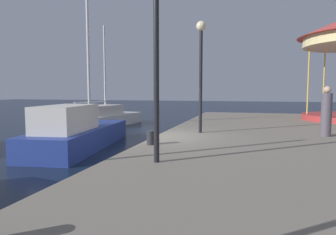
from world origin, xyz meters
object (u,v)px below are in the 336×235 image
(person_by_the_water, at_px, (326,113))
(sailboat_white, at_px, (102,118))
(sailboat_blue, at_px, (77,132))
(bollard_south, at_px, (151,138))
(lamp_post_mid_promenade, at_px, (156,18))
(lamp_post_far_end, at_px, (201,56))

(person_by_the_water, bearing_deg, sailboat_white, 150.35)
(sailboat_blue, relative_size, sailboat_white, 0.95)
(sailboat_white, distance_m, bollard_south, 11.99)
(sailboat_blue, xyz_separation_m, sailboat_white, (-2.77, 7.44, -0.14))
(sailboat_white, relative_size, bollard_south, 17.60)
(lamp_post_mid_promenade, height_order, lamp_post_far_end, lamp_post_mid_promenade)
(lamp_post_far_end, height_order, bollard_south, lamp_post_far_end)
(person_by_the_water, bearing_deg, lamp_post_far_end, -176.46)
(sailboat_blue, distance_m, lamp_post_far_end, 5.74)
(sailboat_blue, xyz_separation_m, lamp_post_far_end, (4.93, 0.36, 2.91))
(sailboat_blue, bearing_deg, sailboat_white, 110.43)
(bollard_south, height_order, person_by_the_water, person_by_the_water)
(lamp_post_far_end, bearing_deg, person_by_the_water, 3.54)
(lamp_post_mid_promenade, bearing_deg, sailboat_blue, 136.69)
(sailboat_blue, relative_size, person_by_the_water, 3.94)
(lamp_post_mid_promenade, bearing_deg, lamp_post_far_end, 87.94)
(lamp_post_far_end, xyz_separation_m, bollard_south, (-0.98, -2.84, -2.59))
(sailboat_blue, height_order, person_by_the_water, sailboat_blue)
(sailboat_white, xyz_separation_m, lamp_post_mid_promenade, (7.53, -11.92, 3.31))
(lamp_post_far_end, relative_size, bollard_south, 10.12)
(sailboat_white, height_order, lamp_post_mid_promenade, sailboat_white)
(bollard_south, bearing_deg, lamp_post_mid_promenade, -68.07)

